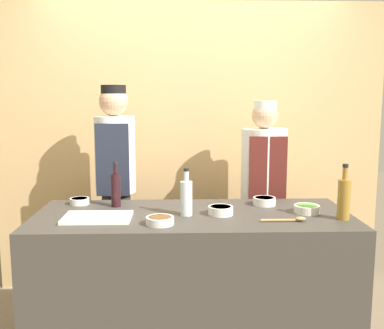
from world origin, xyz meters
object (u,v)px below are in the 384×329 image
(bottle_clear, at_px, (186,197))
(wooden_spoon, at_px, (290,219))
(sauce_bowl_brown, at_px, (160,220))
(sauce_bowl_red, at_px, (221,210))
(chef_left, at_px, (116,187))
(chef_right, at_px, (263,198))
(sauce_bowl_yellow, at_px, (264,201))
(sauce_bowl_green, at_px, (307,209))
(sauce_bowl_white, at_px, (80,201))
(bottle_vinegar, at_px, (344,198))
(cutting_board, at_px, (98,217))
(bottle_wine, at_px, (116,189))

(bottle_clear, height_order, wooden_spoon, bottle_clear)
(sauce_bowl_brown, distance_m, sauce_bowl_red, 0.41)
(chef_left, relative_size, chef_right, 1.07)
(chef_left, bearing_deg, sauce_bowl_yellow, -24.86)
(sauce_bowl_green, bearing_deg, sauce_bowl_white, 169.37)
(bottle_clear, bearing_deg, sauce_bowl_white, 156.82)
(bottle_vinegar, xyz_separation_m, wooden_spoon, (-0.32, -0.04, -0.12))
(cutting_board, height_order, bottle_vinegar, bottle_vinegar)
(wooden_spoon, relative_size, chef_right, 0.16)
(bottle_wine, bearing_deg, sauce_bowl_red, -18.90)
(bottle_wine, bearing_deg, sauce_bowl_yellow, 0.72)
(wooden_spoon, bearing_deg, cutting_board, 175.65)
(sauce_bowl_green, distance_m, bottle_clear, 0.74)
(bottle_wine, distance_m, bottle_clear, 0.51)
(sauce_bowl_white, bearing_deg, bottle_wine, -15.31)
(sauce_bowl_brown, xyz_separation_m, chef_left, (-0.37, 0.92, 0.01))
(sauce_bowl_white, height_order, bottle_clear, bottle_clear)
(cutting_board, relative_size, bottle_wine, 1.32)
(cutting_board, relative_size, bottle_vinegar, 1.20)
(sauce_bowl_brown, bearing_deg, cutting_board, 161.68)
(sauce_bowl_red, relative_size, sauce_bowl_yellow, 1.02)
(sauce_bowl_yellow, relative_size, bottle_clear, 0.52)
(sauce_bowl_green, height_order, sauce_bowl_white, sauce_bowl_green)
(sauce_bowl_brown, xyz_separation_m, bottle_clear, (0.15, 0.19, 0.09))
(sauce_bowl_white, xyz_separation_m, sauce_bowl_yellow, (1.22, -0.06, 0.01))
(sauce_bowl_white, distance_m, bottle_wine, 0.28)
(bottle_wine, distance_m, chef_right, 1.18)
(cutting_board, height_order, chef_right, chef_right)
(wooden_spoon, xyz_separation_m, chef_left, (-1.11, 0.88, 0.02))
(sauce_bowl_white, distance_m, sauce_bowl_yellow, 1.22)
(sauce_bowl_white, xyz_separation_m, chef_right, (1.30, 0.43, -0.08))
(chef_right, bearing_deg, sauce_bowl_yellow, -99.81)
(sauce_bowl_red, relative_size, bottle_clear, 0.53)
(cutting_board, relative_size, chef_right, 0.24)
(chef_left, xyz_separation_m, chef_right, (1.12, -0.00, -0.09))
(sauce_bowl_red, relative_size, bottle_wine, 0.51)
(bottle_wine, relative_size, chef_left, 0.17)
(sauce_bowl_red, bearing_deg, bottle_clear, -178.11)
(bottle_vinegar, distance_m, wooden_spoon, 0.34)
(cutting_board, xyz_separation_m, chef_left, (-0.00, 0.80, 0.02))
(sauce_bowl_red, xyz_separation_m, bottle_clear, (-0.21, -0.01, 0.08))
(sauce_bowl_yellow, height_order, bottle_wine, bottle_wine)
(bottle_wine, bearing_deg, chef_left, 98.05)
(wooden_spoon, bearing_deg, sauce_bowl_brown, -177.10)
(cutting_board, distance_m, chef_right, 1.38)
(sauce_bowl_green, bearing_deg, sauce_bowl_brown, -165.82)
(cutting_board, height_order, wooden_spoon, wooden_spoon)
(chef_left, bearing_deg, sauce_bowl_red, -44.63)
(sauce_bowl_yellow, relative_size, cutting_board, 0.38)
(sauce_bowl_yellow, xyz_separation_m, cutting_board, (-1.04, -0.32, -0.02))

